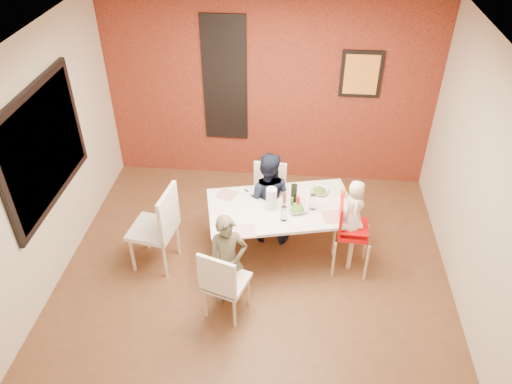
# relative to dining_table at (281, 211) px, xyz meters

# --- Properties ---
(ground) EXTENTS (4.50, 4.50, 0.00)m
(ground) POSITION_rel_dining_table_xyz_m (-0.27, -0.53, -0.63)
(ground) COLOR brown
(ground) RESTS_ON ground
(ceiling) EXTENTS (4.50, 4.50, 0.02)m
(ceiling) POSITION_rel_dining_table_xyz_m (-0.27, -0.53, 2.07)
(ceiling) COLOR white
(ceiling) RESTS_ON wall_back
(wall_back) EXTENTS (4.50, 0.02, 2.70)m
(wall_back) POSITION_rel_dining_table_xyz_m (-0.27, 1.72, 0.72)
(wall_back) COLOR beige
(wall_back) RESTS_ON ground
(wall_left) EXTENTS (0.02, 4.50, 2.70)m
(wall_left) POSITION_rel_dining_table_xyz_m (-2.52, -0.53, 0.72)
(wall_left) COLOR beige
(wall_left) RESTS_ON ground
(wall_right) EXTENTS (0.02, 4.50, 2.70)m
(wall_right) POSITION_rel_dining_table_xyz_m (1.98, -0.53, 0.72)
(wall_right) COLOR beige
(wall_right) RESTS_ON ground
(brick_accent_wall) EXTENTS (4.50, 0.02, 2.70)m
(brick_accent_wall) POSITION_rel_dining_table_xyz_m (-0.27, 1.70, 0.72)
(brick_accent_wall) COLOR maroon
(brick_accent_wall) RESTS_ON ground
(picture_window_frame) EXTENTS (0.05, 1.70, 1.30)m
(picture_window_frame) POSITION_rel_dining_table_xyz_m (-2.49, -0.33, 0.92)
(picture_window_frame) COLOR black
(picture_window_frame) RESTS_ON wall_left
(picture_window_pane) EXTENTS (0.02, 1.55, 1.15)m
(picture_window_pane) POSITION_rel_dining_table_xyz_m (-2.48, -0.33, 0.92)
(picture_window_pane) COLOR black
(picture_window_pane) RESTS_ON wall_left
(glassblock_strip) EXTENTS (0.55, 0.03, 1.70)m
(glassblock_strip) POSITION_rel_dining_table_xyz_m (-0.87, 1.69, 0.87)
(glassblock_strip) COLOR silver
(glassblock_strip) RESTS_ON wall_back
(glassblock_surround) EXTENTS (0.60, 0.03, 1.76)m
(glassblock_surround) POSITION_rel_dining_table_xyz_m (-0.87, 1.68, 0.87)
(glassblock_surround) COLOR black
(glassblock_surround) RESTS_ON wall_back
(art_print_frame) EXTENTS (0.54, 0.03, 0.64)m
(art_print_frame) POSITION_rel_dining_table_xyz_m (0.93, 1.68, 1.02)
(art_print_frame) COLOR black
(art_print_frame) RESTS_ON wall_back
(art_print_canvas) EXTENTS (0.44, 0.01, 0.54)m
(art_print_canvas) POSITION_rel_dining_table_xyz_m (0.93, 1.67, 1.02)
(art_print_canvas) COLOR #F7AC37
(art_print_canvas) RESTS_ON wall_back
(dining_table) EXTENTS (1.84, 1.28, 0.70)m
(dining_table) POSITION_rel_dining_table_xyz_m (0.00, 0.00, 0.00)
(dining_table) COLOR white
(dining_table) RESTS_ON ground
(chair_near) EXTENTS (0.53, 0.53, 0.90)m
(chair_near) POSITION_rel_dining_table_xyz_m (-0.54, -1.06, -0.13)
(chair_near) COLOR white
(chair_near) RESTS_ON ground
(chair_far) EXTENTS (0.43, 0.43, 0.89)m
(chair_far) POSITION_rel_dining_table_xyz_m (-0.18, 0.52, -0.14)
(chair_far) COLOR white
(chair_far) RESTS_ON ground
(chair_left) EXTENTS (0.56, 0.56, 1.06)m
(chair_left) POSITION_rel_dining_table_xyz_m (-1.36, -0.33, -0.04)
(chair_left) COLOR white
(chair_left) RESTS_ON ground
(high_chair) EXTENTS (0.42, 0.42, 0.95)m
(high_chair) POSITION_rel_dining_table_xyz_m (0.78, -0.19, -0.06)
(high_chair) COLOR red
(high_chair) RESTS_ON ground
(child_near) EXTENTS (0.47, 0.38, 1.13)m
(child_near) POSITION_rel_dining_table_xyz_m (-0.51, -0.82, -0.07)
(child_near) COLOR brown
(child_near) RESTS_ON ground
(child_far) EXTENTS (0.63, 0.51, 1.22)m
(child_far) POSITION_rel_dining_table_xyz_m (-0.18, 0.28, -0.03)
(child_far) COLOR black
(child_far) RESTS_ON ground
(toddler) EXTENTS (0.22, 0.33, 0.66)m
(toddler) POSITION_rel_dining_table_xyz_m (0.81, -0.19, 0.26)
(toddler) COLOR white
(toddler) RESTS_ON high_chair
(plate_near_left) EXTENTS (0.26, 0.26, 0.01)m
(plate_near_left) POSITION_rel_dining_table_xyz_m (-0.36, -0.49, 0.07)
(plate_near_left) COLOR white
(plate_near_left) RESTS_ON dining_table
(plate_far_mid) EXTENTS (0.27, 0.27, 0.01)m
(plate_far_mid) POSITION_rel_dining_table_xyz_m (-0.11, 0.35, 0.07)
(plate_far_mid) COLOR white
(plate_far_mid) RESTS_ON dining_table
(plate_near_right) EXTENTS (0.26, 0.26, 0.01)m
(plate_near_right) POSITION_rel_dining_table_xyz_m (0.59, -0.13, 0.07)
(plate_near_right) COLOR silver
(plate_near_right) RESTS_ON dining_table
(plate_far_left) EXTENTS (0.26, 0.26, 0.01)m
(plate_far_left) POSITION_rel_dining_table_xyz_m (-0.66, 0.17, 0.07)
(plate_far_left) COLOR white
(plate_far_left) RESTS_ON dining_table
(salad_bowl_a) EXTENTS (0.27, 0.27, 0.05)m
(salad_bowl_a) POSITION_rel_dining_table_xyz_m (0.19, -0.07, 0.09)
(salad_bowl_a) COLOR silver
(salad_bowl_a) RESTS_ON dining_table
(salad_bowl_b) EXTENTS (0.28, 0.28, 0.05)m
(salad_bowl_b) POSITION_rel_dining_table_xyz_m (0.44, 0.31, 0.09)
(salad_bowl_b) COLOR silver
(salad_bowl_b) RESTS_ON dining_table
(wine_bottle) EXTENTS (0.07, 0.07, 0.27)m
(wine_bottle) POSITION_rel_dining_table_xyz_m (0.14, 0.06, 0.20)
(wine_bottle) COLOR black
(wine_bottle) RESTS_ON dining_table
(wine_glass_a) EXTENTS (0.07, 0.07, 0.19)m
(wine_glass_a) POSITION_rel_dining_table_xyz_m (0.04, -0.24, 0.16)
(wine_glass_a) COLOR silver
(wine_glass_a) RESTS_ON dining_table
(wine_glass_b) EXTENTS (0.07, 0.07, 0.20)m
(wine_glass_b) POSITION_rel_dining_table_xyz_m (0.36, -0.01, 0.16)
(wine_glass_b) COLOR white
(wine_glass_b) RESTS_ON dining_table
(paper_towel_roll) EXTENTS (0.12, 0.12, 0.27)m
(paper_towel_roll) POSITION_rel_dining_table_xyz_m (-0.11, -0.04, 0.20)
(paper_towel_roll) COLOR white
(paper_towel_roll) RESTS_ON dining_table
(condiment_red) EXTENTS (0.04, 0.04, 0.15)m
(condiment_red) POSITION_rel_dining_table_xyz_m (0.19, -0.00, 0.14)
(condiment_red) COLOR red
(condiment_red) RESTS_ON dining_table
(condiment_green) EXTENTS (0.03, 0.03, 0.14)m
(condiment_green) POSITION_rel_dining_table_xyz_m (0.12, 0.00, 0.13)
(condiment_green) COLOR #3D7727
(condiment_green) RESTS_ON dining_table
(condiment_brown) EXTENTS (0.04, 0.04, 0.15)m
(condiment_brown) POSITION_rel_dining_table_xyz_m (0.03, 0.07, 0.14)
(condiment_brown) COLOR brown
(condiment_brown) RESTS_ON dining_table
(sippy_cup) EXTENTS (0.06, 0.06, 0.11)m
(sippy_cup) POSITION_rel_dining_table_xyz_m (0.72, 0.25, 0.12)
(sippy_cup) COLOR orange
(sippy_cup) RESTS_ON dining_table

